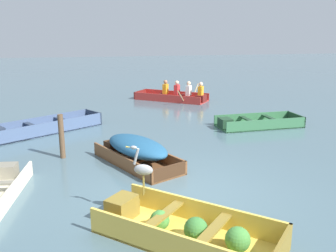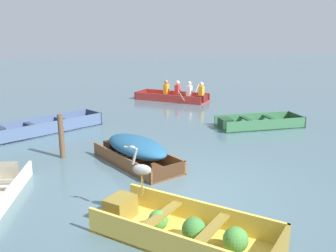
{
  "view_description": "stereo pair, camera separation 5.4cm",
  "coord_description": "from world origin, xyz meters",
  "px_view_note": "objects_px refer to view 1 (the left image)",
  "views": [
    {
      "loc": [
        -1.6,
        -6.49,
        3.06
      ],
      "look_at": [
        0.62,
        3.86,
        0.35
      ],
      "focal_mm": 40.0,
      "sensor_mm": 36.0,
      "label": 1
    },
    {
      "loc": [
        -1.55,
        -6.51,
        3.06
      ],
      "look_at": [
        0.62,
        3.86,
        0.35
      ],
      "focal_mm": 40.0,
      "sensor_mm": 36.0,
      "label": 2
    }
  ],
  "objects_px": {
    "skiff_slate_blue_mid_moored": "(43,128)",
    "mooring_post": "(62,136)",
    "skiff_wooden_brown_outer_moored": "(136,149)",
    "skiff_green_near_moored": "(255,123)",
    "rowboat_red_with_crew": "(176,96)",
    "heron_on_dinghy": "(142,168)",
    "dinghy_yellow_foreground": "(185,229)"
  },
  "relations": [
    {
      "from": "skiff_green_near_moored",
      "to": "rowboat_red_with_crew",
      "type": "relative_size",
      "value": 0.85
    },
    {
      "from": "heron_on_dinghy",
      "to": "mooring_post",
      "type": "relative_size",
      "value": 0.76
    },
    {
      "from": "skiff_slate_blue_mid_moored",
      "to": "heron_on_dinghy",
      "type": "height_order",
      "value": "heron_on_dinghy"
    },
    {
      "from": "dinghy_yellow_foreground",
      "to": "mooring_post",
      "type": "relative_size",
      "value": 2.55
    },
    {
      "from": "skiff_green_near_moored",
      "to": "mooring_post",
      "type": "distance_m",
      "value": 6.28
    },
    {
      "from": "mooring_post",
      "to": "skiff_wooden_brown_outer_moored",
      "type": "bearing_deg",
      "value": -24.71
    },
    {
      "from": "heron_on_dinghy",
      "to": "mooring_post",
      "type": "bearing_deg",
      "value": 113.66
    },
    {
      "from": "rowboat_red_with_crew",
      "to": "dinghy_yellow_foreground",
      "type": "bearing_deg",
      "value": -102.72
    },
    {
      "from": "skiff_slate_blue_mid_moored",
      "to": "rowboat_red_with_crew",
      "type": "xyz_separation_m",
      "value": [
        5.28,
        4.45,
        0.08
      ]
    },
    {
      "from": "dinghy_yellow_foreground",
      "to": "heron_on_dinghy",
      "type": "bearing_deg",
      "value": 121.39
    },
    {
      "from": "skiff_green_near_moored",
      "to": "heron_on_dinghy",
      "type": "height_order",
      "value": "heron_on_dinghy"
    },
    {
      "from": "dinghy_yellow_foreground",
      "to": "skiff_green_near_moored",
      "type": "bearing_deg",
      "value": 56.88
    },
    {
      "from": "skiff_green_near_moored",
      "to": "heron_on_dinghy",
      "type": "distance_m",
      "value": 6.96
    },
    {
      "from": "skiff_green_near_moored",
      "to": "rowboat_red_with_crew",
      "type": "distance_m",
      "value": 5.38
    },
    {
      "from": "skiff_wooden_brown_outer_moored",
      "to": "skiff_slate_blue_mid_moored",
      "type": "bearing_deg",
      "value": 126.0
    },
    {
      "from": "skiff_slate_blue_mid_moored",
      "to": "skiff_wooden_brown_outer_moored",
      "type": "xyz_separation_m",
      "value": [
        2.46,
        -3.38,
        0.21
      ]
    },
    {
      "from": "skiff_green_near_moored",
      "to": "heron_on_dinghy",
      "type": "xyz_separation_m",
      "value": [
        -4.48,
        -5.27,
        0.75
      ]
    },
    {
      "from": "rowboat_red_with_crew",
      "to": "skiff_wooden_brown_outer_moored",
      "type": "bearing_deg",
      "value": -109.81
    },
    {
      "from": "skiff_green_near_moored",
      "to": "heron_on_dinghy",
      "type": "relative_size",
      "value": 3.33
    },
    {
      "from": "heron_on_dinghy",
      "to": "mooring_post",
      "type": "distance_m",
      "value": 3.75
    },
    {
      "from": "skiff_green_near_moored",
      "to": "skiff_wooden_brown_outer_moored",
      "type": "xyz_separation_m",
      "value": [
        -4.25,
        -2.65,
        0.23
      ]
    },
    {
      "from": "dinghy_yellow_foreground",
      "to": "skiff_green_near_moored",
      "type": "height_order",
      "value": "dinghy_yellow_foreground"
    },
    {
      "from": "skiff_wooden_brown_outer_moored",
      "to": "dinghy_yellow_foreground",
      "type": "bearing_deg",
      "value": -85.47
    },
    {
      "from": "dinghy_yellow_foreground",
      "to": "skiff_slate_blue_mid_moored",
      "type": "distance_m",
      "value": 7.36
    },
    {
      "from": "mooring_post",
      "to": "rowboat_red_with_crew",
      "type": "bearing_deg",
      "value": 57.09
    },
    {
      "from": "rowboat_red_with_crew",
      "to": "heron_on_dinghy",
      "type": "height_order",
      "value": "heron_on_dinghy"
    },
    {
      "from": "skiff_slate_blue_mid_moored",
      "to": "mooring_post",
      "type": "bearing_deg",
      "value": -74.32
    },
    {
      "from": "skiff_green_near_moored",
      "to": "rowboat_red_with_crew",
      "type": "xyz_separation_m",
      "value": [
        -1.43,
        5.18,
        0.1
      ]
    },
    {
      "from": "skiff_wooden_brown_outer_moored",
      "to": "rowboat_red_with_crew",
      "type": "xyz_separation_m",
      "value": [
        2.82,
        7.83,
        -0.13
      ]
    },
    {
      "from": "rowboat_red_with_crew",
      "to": "skiff_slate_blue_mid_moored",
      "type": "bearing_deg",
      "value": -139.88
    },
    {
      "from": "skiff_wooden_brown_outer_moored",
      "to": "heron_on_dinghy",
      "type": "bearing_deg",
      "value": -95.03
    },
    {
      "from": "skiff_wooden_brown_outer_moored",
      "to": "mooring_post",
      "type": "bearing_deg",
      "value": 155.29
    }
  ]
}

